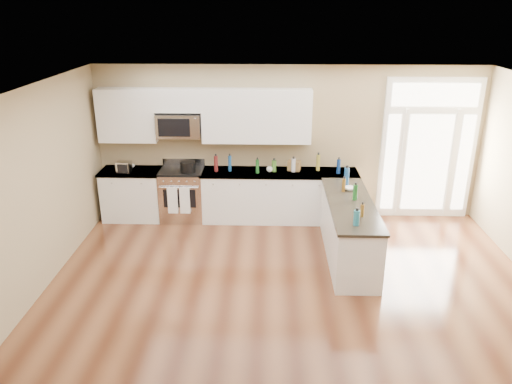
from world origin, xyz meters
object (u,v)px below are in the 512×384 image
(peninsula_cabinet, at_px, (349,232))
(kitchen_range, at_px, (183,194))
(stockpot, at_px, (188,166))
(toaster_oven, at_px, (124,167))

(peninsula_cabinet, relative_size, kitchen_range, 2.15)
(peninsula_cabinet, height_order, stockpot, stockpot)
(kitchen_range, bearing_deg, toaster_oven, -172.59)
(peninsula_cabinet, bearing_deg, toaster_oven, 161.20)
(toaster_oven, bearing_deg, kitchen_range, 14.32)
(stockpot, bearing_deg, peninsula_cabinet, -26.46)
(kitchen_range, bearing_deg, peninsula_cabinet, -26.83)
(stockpot, bearing_deg, kitchen_range, 146.36)
(stockpot, height_order, toaster_oven, stockpot)
(kitchen_range, height_order, stockpot, stockpot)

